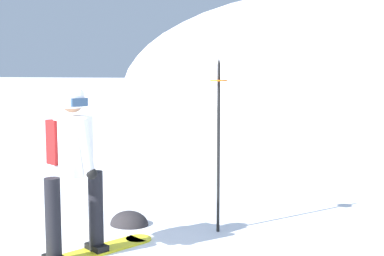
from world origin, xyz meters
name	(u,v)px	position (x,y,z in m)	size (l,w,h in m)	color
ridge_peak_main	(337,95)	(-1.48, 40.47, 0.00)	(36.45, 32.81, 16.96)	white
snowboarder_main	(72,167)	(-0.14, 0.67, 0.92)	(0.94, 1.69, 1.71)	yellow
piste_marker_near	(218,134)	(0.94, 1.98, 1.14)	(0.20, 0.20, 2.01)	black
rock_dark	(129,225)	(-0.15, 1.83, 0.00)	(0.48, 0.41, 0.34)	#282628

